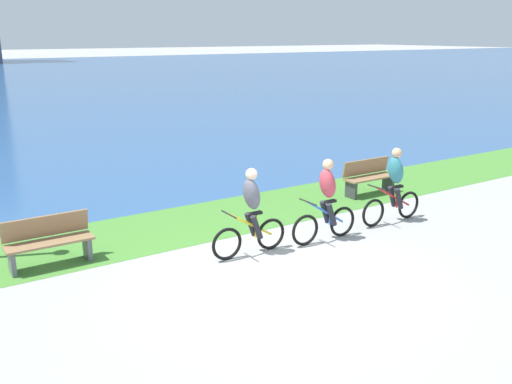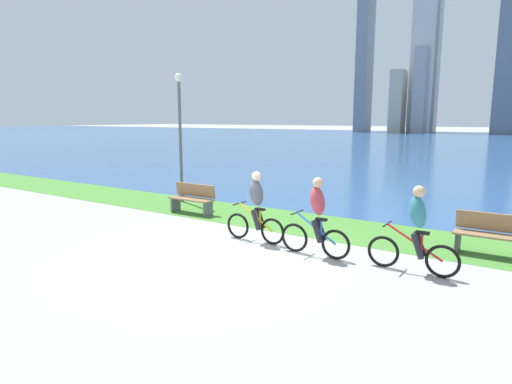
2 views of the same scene
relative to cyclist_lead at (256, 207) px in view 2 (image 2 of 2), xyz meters
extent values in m
plane|color=#9E9E99|center=(-0.06, -1.17, -0.83)|extent=(300.00, 300.00, 0.00)
cube|color=#478433|center=(-0.06, 2.20, -0.83)|extent=(120.00, 2.49, 0.01)
cube|color=#2D568C|center=(-0.06, 47.99, -0.83)|extent=(300.00, 89.08, 0.00)
torus|color=black|center=(-0.52, 0.00, -0.52)|extent=(0.62, 0.06, 0.62)
torus|color=black|center=(0.45, 0.00, -0.52)|extent=(0.62, 0.06, 0.62)
cylinder|color=gold|center=(-0.01, 0.00, -0.24)|extent=(0.94, 0.04, 0.60)
cylinder|color=gold|center=(0.11, 0.00, -0.29)|extent=(0.04, 0.04, 0.46)
cube|color=black|center=(0.11, 0.00, -0.04)|extent=(0.24, 0.10, 0.05)
cylinder|color=black|center=(-0.47, 0.00, 0.04)|extent=(0.03, 0.52, 0.03)
ellipsoid|color=#595966|center=(0.01, 0.00, 0.34)|extent=(0.40, 0.36, 0.65)
sphere|color=beige|center=(0.01, 0.00, 0.72)|extent=(0.22, 0.22, 0.22)
cylinder|color=#26262D|center=(0.06, -0.10, -0.28)|extent=(0.27, 0.11, 0.49)
cylinder|color=#26262D|center=(0.06, 0.10, -0.28)|extent=(0.27, 0.11, 0.49)
torus|color=black|center=(1.12, -0.20, -0.52)|extent=(0.63, 0.06, 0.63)
torus|color=black|center=(2.08, -0.20, -0.52)|extent=(0.63, 0.06, 0.63)
cylinder|color=blue|center=(1.62, -0.20, -0.23)|extent=(0.93, 0.04, 0.60)
cylinder|color=blue|center=(1.74, -0.20, -0.28)|extent=(0.04, 0.04, 0.47)
cube|color=black|center=(1.74, -0.20, -0.03)|extent=(0.24, 0.10, 0.05)
cylinder|color=black|center=(1.17, -0.20, 0.05)|extent=(0.03, 0.52, 0.03)
ellipsoid|color=#BF3F4C|center=(1.65, -0.20, 0.35)|extent=(0.40, 0.36, 0.65)
sphere|color=#D8AD84|center=(1.65, -0.20, 0.73)|extent=(0.22, 0.22, 0.22)
cylinder|color=#26262D|center=(1.69, -0.30, -0.27)|extent=(0.27, 0.11, 0.49)
cylinder|color=#26262D|center=(1.69, -0.10, -0.27)|extent=(0.27, 0.11, 0.49)
torus|color=black|center=(3.02, -0.11, -0.52)|extent=(0.62, 0.06, 0.62)
torus|color=black|center=(4.10, -0.11, -0.52)|extent=(0.62, 0.06, 0.62)
cylinder|color=red|center=(3.59, -0.11, -0.24)|extent=(1.05, 0.04, 0.60)
cylinder|color=red|center=(3.73, -0.11, -0.29)|extent=(0.04, 0.04, 0.46)
cube|color=black|center=(3.73, -0.11, -0.04)|extent=(0.24, 0.10, 0.05)
cylinder|color=black|center=(3.07, -0.11, 0.04)|extent=(0.03, 0.52, 0.03)
ellipsoid|color=teal|center=(3.62, -0.11, 0.34)|extent=(0.40, 0.36, 0.65)
sphere|color=#D8AD84|center=(3.62, -0.11, 0.72)|extent=(0.22, 0.22, 0.22)
cylinder|color=#26262D|center=(3.67, -0.21, -0.28)|extent=(0.27, 0.11, 0.49)
cylinder|color=#26262D|center=(3.67, -0.01, -0.28)|extent=(0.27, 0.11, 0.49)
cube|color=olive|center=(4.74, 1.76, -0.38)|extent=(1.50, 0.45, 0.04)
cube|color=olive|center=(4.74, 1.95, -0.13)|extent=(1.50, 0.11, 0.40)
cube|color=#38383D|center=(4.09, 1.76, -0.61)|extent=(0.08, 0.37, 0.45)
cube|color=olive|center=(-3.29, 1.45, -0.38)|extent=(1.50, 0.45, 0.04)
cube|color=olive|center=(-3.29, 1.64, -0.13)|extent=(1.50, 0.11, 0.40)
cube|color=#595960|center=(-2.64, 1.45, -0.61)|extent=(0.08, 0.37, 0.45)
cube|color=#595960|center=(-3.94, 1.45, -0.61)|extent=(0.08, 0.37, 0.45)
cylinder|color=#595960|center=(-4.84, 2.71, 1.21)|extent=(0.10, 0.10, 4.09)
sphere|color=white|center=(-4.84, 2.71, 3.36)|extent=(0.28, 0.28, 0.28)
cube|color=slate|center=(-26.26, 80.82, 12.90)|extent=(2.38, 4.46, 27.46)
cube|color=#ADA899|center=(-19.00, 80.52, 5.28)|extent=(2.49, 4.21, 12.22)
cube|color=#B7B7BC|center=(-15.37, 83.05, 13.09)|extent=(4.03, 3.06, 27.85)
cube|color=#8C939E|center=(-15.01, 81.18, 7.34)|extent=(2.16, 3.34, 16.33)
cube|color=#8C939E|center=(-14.43, 85.91, 12.18)|extent=(3.18, 3.43, 26.02)
cube|color=slate|center=(-0.33, 80.11, 10.53)|extent=(3.92, 2.95, 22.72)
camera|label=1|loc=(-5.24, -8.30, 3.17)|focal=39.27mm
camera|label=2|loc=(5.37, -8.20, 2.03)|focal=30.31mm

